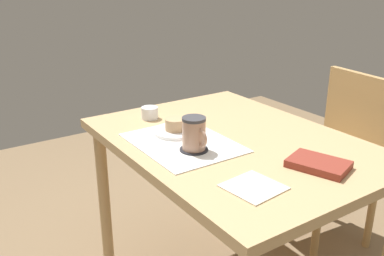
# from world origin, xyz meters

# --- Properties ---
(dining_table) EXTENTS (1.06, 0.78, 0.72)m
(dining_table) POSITION_xyz_m (0.00, 0.00, 0.63)
(dining_table) COLOR tan
(dining_table) RESTS_ON ground_plane
(wooden_chair) EXTENTS (0.46, 0.46, 0.84)m
(wooden_chair) POSITION_xyz_m (-0.07, 0.70, 0.48)
(wooden_chair) COLOR tan
(wooden_chair) RESTS_ON ground_plane
(placemat) EXTENTS (0.41, 0.32, 0.00)m
(placemat) POSITION_xyz_m (-0.07, -0.18, 0.72)
(placemat) COLOR white
(placemat) RESTS_ON dining_table
(pastry_plate) EXTENTS (0.17, 0.17, 0.01)m
(pastry_plate) POSITION_xyz_m (-0.16, -0.15, 0.73)
(pastry_plate) COLOR white
(pastry_plate) RESTS_ON placemat
(pastry) EXTENTS (0.08, 0.08, 0.04)m
(pastry) POSITION_xyz_m (-0.16, -0.15, 0.76)
(pastry) COLOR tan
(pastry) RESTS_ON pastry_plate
(coffee_coaster) EXTENTS (0.10, 0.10, 0.00)m
(coffee_coaster) POSITION_xyz_m (0.01, -0.18, 0.73)
(coffee_coaster) COLOR #232328
(coffee_coaster) RESTS_ON placemat
(coffee_mug) EXTENTS (0.11, 0.08, 0.11)m
(coffee_mug) POSITION_xyz_m (0.01, -0.18, 0.79)
(coffee_mug) COLOR tan
(coffee_mug) RESTS_ON coffee_coaster
(paper_napkin) EXTENTS (0.17, 0.17, 0.00)m
(paper_napkin) POSITION_xyz_m (0.32, -0.19, 0.72)
(paper_napkin) COLOR silver
(paper_napkin) RESTS_ON dining_table
(sugar_bowl) EXTENTS (0.07, 0.07, 0.05)m
(sugar_bowl) POSITION_xyz_m (-0.37, -0.15, 0.74)
(sugar_bowl) COLOR white
(sugar_bowl) RESTS_ON dining_table
(small_book) EXTENTS (0.21, 0.18, 0.02)m
(small_book) POSITION_xyz_m (0.34, 0.07, 0.73)
(small_book) COLOR maroon
(small_book) RESTS_ON dining_table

